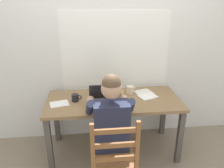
{
  "coord_description": "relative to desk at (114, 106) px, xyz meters",
  "views": [
    {
      "loc": [
        -0.27,
        -2.38,
        1.88
      ],
      "look_at": [
        -0.02,
        -0.05,
        0.94
      ],
      "focal_mm": 35.73,
      "sensor_mm": 36.0,
      "label": 1
    }
  ],
  "objects": [
    {
      "name": "ground_plane",
      "position": [
        0.0,
        0.0,
        -0.63
      ],
      "size": [
        8.0,
        8.0,
        0.0
      ],
      "primitive_type": "plane",
      "color": "gray"
    },
    {
      "name": "back_wall",
      "position": [
        0.0,
        0.43,
        0.66
      ],
      "size": [
        6.0,
        0.08,
        2.6
      ],
      "color": "silver",
      "rests_on": "ground"
    },
    {
      "name": "desk",
      "position": [
        0.0,
        0.0,
        0.0
      ],
      "size": [
        1.58,
        0.7,
        0.72
      ],
      "color": "olive",
      "rests_on": "ground"
    },
    {
      "name": "seated_person",
      "position": [
        -0.08,
        -0.43,
        0.04
      ],
      "size": [
        0.5,
        0.6,
        1.23
      ],
      "color": "#232842",
      "rests_on": "ground"
    },
    {
      "name": "wooden_chair",
      "position": [
        -0.08,
        -0.71,
        -0.18
      ],
      "size": [
        0.42,
        0.42,
        0.93
      ],
      "color": "brown",
      "rests_on": "ground"
    },
    {
      "name": "laptop",
      "position": [
        -0.12,
        -0.12,
        0.14
      ],
      "size": [
        0.33,
        0.32,
        0.22
      ],
      "color": "#232328",
      "rests_on": "desk"
    },
    {
      "name": "computer_mouse",
      "position": [
        0.16,
        -0.19,
        0.11
      ],
      "size": [
        0.06,
        0.1,
        0.03
      ],
      "primitive_type": "ellipsoid",
      "color": "#232328",
      "rests_on": "desk"
    },
    {
      "name": "coffee_mug_white",
      "position": [
        -0.22,
        0.15,
        0.13
      ],
      "size": [
        0.12,
        0.09,
        0.09
      ],
      "color": "silver",
      "rests_on": "desk"
    },
    {
      "name": "coffee_mug_dark",
      "position": [
        -0.45,
        0.01,
        0.13
      ],
      "size": [
        0.12,
        0.08,
        0.09
      ],
      "color": "black",
      "rests_on": "desk"
    },
    {
      "name": "coffee_mug_spare",
      "position": [
        0.23,
        0.16,
        0.14
      ],
      "size": [
        0.12,
        0.08,
        0.1
      ],
      "color": "beige",
      "rests_on": "desk"
    },
    {
      "name": "book_stack_main",
      "position": [
        0.03,
        0.12,
        0.13
      ],
      "size": [
        0.23,
        0.15,
        0.08
      ],
      "color": "gray",
      "rests_on": "desk"
    },
    {
      "name": "paper_pile_near_laptop",
      "position": [
        -0.63,
        -0.06,
        0.1
      ],
      "size": [
        0.24,
        0.2,
        0.01
      ],
      "primitive_type": "cube",
      "rotation": [
        0.0,
        0.0,
        0.24
      ],
      "color": "white",
      "rests_on": "desk"
    },
    {
      "name": "paper_pile_back_corner",
      "position": [
        0.4,
        0.16,
        0.09
      ],
      "size": [
        0.26,
        0.25,
        0.01
      ],
      "primitive_type": "cube",
      "rotation": [
        0.0,
        0.0,
        0.3
      ],
      "color": "silver",
      "rests_on": "desk"
    },
    {
      "name": "paper_pile_side",
      "position": [
        0.42,
        0.03,
        0.1
      ],
      "size": [
        0.25,
        0.23,
        0.01
      ],
      "primitive_type": "cube",
      "rotation": [
        0.0,
        0.0,
        0.36
      ],
      "color": "white",
      "rests_on": "desk"
    }
  ]
}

